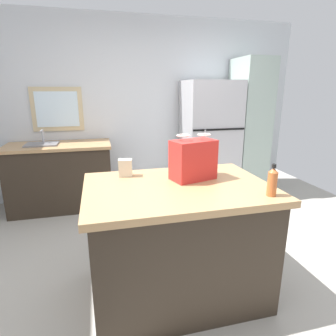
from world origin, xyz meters
TOP-DOWN VIEW (x-y plane):
  - ground at (0.00, 0.00)m, footprint 5.80×5.80m
  - back_wall at (-0.02, 2.21)m, footprint 4.83×0.13m
  - kitchen_island at (-0.10, -0.19)m, footprint 1.36×0.96m
  - refrigerator at (0.96, 1.80)m, footprint 0.77×0.70m
  - tall_cabinet at (1.60, 1.80)m, footprint 0.46×0.63m
  - sink_counter at (-1.18, 1.82)m, footprint 1.35×0.66m
  - shopping_bag at (0.06, -0.07)m, footprint 0.37×0.28m
  - small_box at (-0.45, 0.13)m, footprint 0.12×0.10m
  - bottle at (0.44, -0.54)m, footprint 0.06×0.06m

SIDE VIEW (x-z plane):
  - ground at x=0.00m, z-range 0.00..0.00m
  - sink_counter at x=-1.18m, z-range -0.08..1.00m
  - kitchen_island at x=-0.10m, z-range 0.00..0.92m
  - refrigerator at x=0.96m, z-range 0.00..1.72m
  - small_box at x=-0.45m, z-range 0.91..1.05m
  - bottle at x=0.44m, z-range 0.90..1.12m
  - tall_cabinet at x=1.60m, z-range 0.00..2.04m
  - shopping_bag at x=0.06m, z-range 0.89..1.25m
  - back_wall at x=-0.02m, z-range 0.00..2.61m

